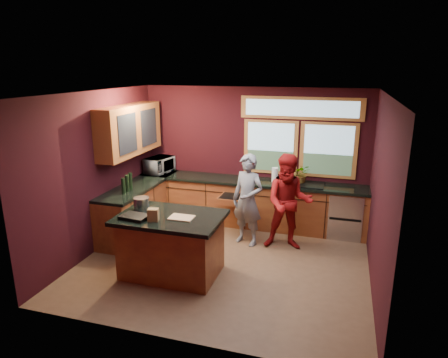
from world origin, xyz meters
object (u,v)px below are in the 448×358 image
at_px(person_grey, 248,200).
at_px(person_red, 289,202).
at_px(stock_pot, 141,203).
at_px(cutting_board, 182,218).
at_px(island, 171,245).

bearing_deg(person_grey, person_red, 21.58).
bearing_deg(person_grey, stock_pot, -118.16).
xyz_separation_m(person_grey, cutting_board, (-0.65, -1.44, 0.14)).
bearing_deg(cutting_board, person_red, 47.07).
relative_size(island, cutting_board, 4.43).
distance_m(island, person_red, 2.13).
xyz_separation_m(person_red, cutting_board, (-1.36, -1.46, 0.12)).
distance_m(person_red, stock_pot, 2.47).
relative_size(person_grey, person_red, 0.97).
bearing_deg(person_red, cutting_board, -140.84).
height_order(island, person_grey, person_grey).
xyz_separation_m(cutting_board, stock_pot, (-0.75, 0.20, 0.08)).
bearing_deg(person_red, island, -145.77).
xyz_separation_m(island, person_grey, (0.85, 1.39, 0.34)).
xyz_separation_m(person_grey, person_red, (0.71, 0.02, 0.02)).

